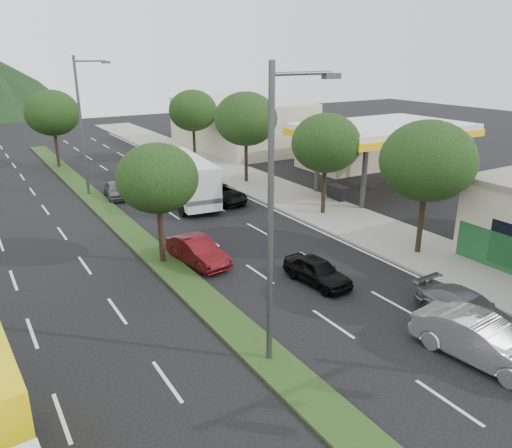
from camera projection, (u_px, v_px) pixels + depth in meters
sidewalk_right at (286, 195)px, 37.29m from camera, size 5.00×90.00×0.15m
median at (108, 211)px, 33.54m from camera, size 1.60×56.00×0.12m
gas_canopy at (383, 132)px, 36.58m from camera, size 12.20×8.20×5.25m
bldg_right_far at (240, 124)px, 55.23m from camera, size 10.00×16.00×5.20m
tree_r_b at (428, 161)px, 24.94m from camera, size 4.80×4.80×6.94m
tree_r_c at (326, 143)px, 31.48m from camera, size 4.40×4.40×6.48m
tree_r_d at (246, 119)px, 39.40m from camera, size 5.00×5.00×7.17m
tree_r_e at (193, 111)px, 47.55m from camera, size 4.60×4.60×6.71m
tree_med_near at (157, 178)px, 24.05m from camera, size 4.00×4.00×6.02m
tree_med_far at (52, 113)px, 44.82m from camera, size 4.80×4.80×6.94m
streetlight_near at (276, 207)px, 15.72m from camera, size 2.60×0.25×10.00m
streetlight_mid at (84, 120)px, 35.86m from camera, size 2.60×0.25×10.00m
sedan_silver at (482, 340)px, 17.19m from camera, size 2.29×4.97×1.58m
car_queue_a at (317, 271)px, 23.04m from camera, size 1.80×3.76×1.24m
car_queue_b at (468, 309)px, 19.56m from camera, size 1.80×4.42×1.28m
car_queue_c at (198, 251)px, 25.21m from camera, size 1.96×4.26×1.35m
car_queue_d at (222, 194)px, 35.60m from camera, size 2.59×4.68×1.24m
car_queue_e at (115, 190)px, 36.65m from camera, size 1.84×3.63×1.18m
motorhome at (186, 179)px, 35.21m from camera, size 3.56×8.66×3.23m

